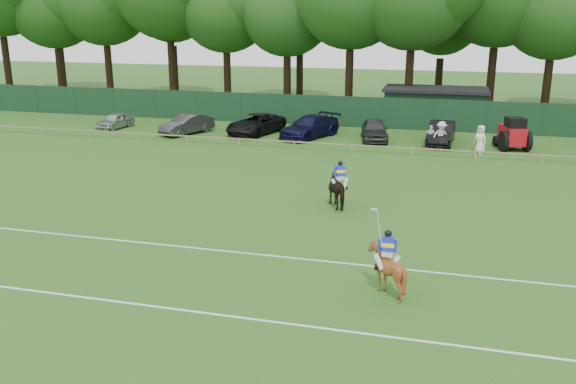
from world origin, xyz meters
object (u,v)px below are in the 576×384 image
(sedan_silver, at_px, (115,121))
(tractor, at_px, (513,134))
(estate_black, at_px, (441,133))
(spectator_left, at_px, (441,136))
(utility_shed, at_px, (435,106))
(polo_ball, at_px, (270,256))
(sedan_navy, at_px, (310,127))
(horse_chestnut, at_px, (386,270))
(spectator_mid, at_px, (430,137))
(suv_black, at_px, (256,124))
(spectator_right, at_px, (480,139))
(horse_dark, at_px, (340,189))
(sedan_grey, at_px, (187,124))
(hatch_grey, at_px, (374,130))

(sedan_silver, xyz_separation_m, tractor, (30.30, -0.21, 0.44))
(estate_black, relative_size, spectator_left, 2.47)
(utility_shed, bearing_deg, estate_black, -84.73)
(polo_ball, bearing_deg, sedan_silver, 130.99)
(sedan_navy, distance_m, polo_ball, 23.40)
(horse_chestnut, height_order, estate_black, horse_chestnut)
(sedan_navy, relative_size, spectator_mid, 3.42)
(suv_black, distance_m, spectator_right, 16.65)
(horse_dark, distance_m, sedan_navy, 16.98)
(sedan_grey, height_order, hatch_grey, hatch_grey)
(hatch_grey, bearing_deg, horse_dark, -99.06)
(spectator_right, bearing_deg, horse_dark, -78.94)
(spectator_right, relative_size, polo_ball, 21.05)
(sedan_navy, bearing_deg, spectator_mid, 13.63)
(hatch_grey, distance_m, spectator_left, 5.24)
(sedan_silver, distance_m, hatch_grey, 20.82)
(sedan_navy, height_order, estate_black, sedan_navy)
(horse_chestnut, distance_m, hatch_grey, 25.53)
(horse_chestnut, xyz_separation_m, tractor, (5.99, 24.46, 0.22))
(sedan_navy, relative_size, estate_black, 1.15)
(horse_dark, height_order, hatch_grey, horse_dark)
(horse_chestnut, xyz_separation_m, spectator_left, (1.28, 23.13, 0.14))
(hatch_grey, height_order, tractor, tractor)
(estate_black, relative_size, polo_ball, 53.62)
(horse_chestnut, xyz_separation_m, polo_ball, (-4.61, 2.00, -0.80))
(horse_dark, relative_size, sedan_grey, 0.46)
(suv_black, relative_size, estate_black, 1.14)
(sedan_grey, distance_m, spectator_left, 19.06)
(spectator_mid, bearing_deg, tractor, 19.59)
(sedan_navy, bearing_deg, spectator_left, 12.81)
(tractor, bearing_deg, horse_dark, -136.47)
(sedan_silver, bearing_deg, spectator_left, 5.00)
(spectator_mid, relative_size, tractor, 0.53)
(suv_black, relative_size, spectator_left, 2.81)
(polo_ball, bearing_deg, sedan_navy, 99.12)
(estate_black, xyz_separation_m, spectator_mid, (-0.69, -1.71, 0.02))
(sedan_grey, bearing_deg, polo_ball, -34.97)
(sedan_grey, distance_m, tractor, 23.75)
(sedan_grey, bearing_deg, spectator_right, 20.64)
(spectator_mid, height_order, spectator_right, spectator_right)
(hatch_grey, xyz_separation_m, spectator_left, (4.77, -2.17, 0.21))
(horse_chestnut, xyz_separation_m, hatch_grey, (-3.50, 25.29, -0.07))
(estate_black, bearing_deg, sedan_navy, -176.23)
(spectator_right, bearing_deg, polo_ball, -74.25)
(horse_chestnut, relative_size, suv_black, 0.31)
(sedan_silver, bearing_deg, hatch_grey, 10.17)
(horse_dark, distance_m, utility_shed, 24.48)
(sedan_silver, xyz_separation_m, polo_ball, (19.70, -22.68, -0.58))
(sedan_silver, bearing_deg, utility_shed, 27.21)
(horse_chestnut, bearing_deg, spectator_left, -96.24)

